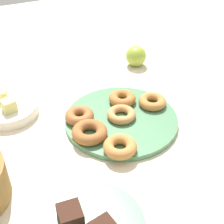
{
  "coord_description": "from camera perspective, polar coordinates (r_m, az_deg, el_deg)",
  "views": [
    {
      "loc": [
        -0.64,
        0.34,
        0.58
      ],
      "look_at": [
        0.0,
        0.03,
        0.05
      ],
      "focal_mm": 50.83,
      "sensor_mm": 36.0,
      "label": 1
    }
  ],
  "objects": [
    {
      "name": "donut_1",
      "position": [
        0.85,
        -4.06,
        -3.62
      ],
      "size": [
        0.14,
        0.14,
        0.03
      ],
      "primitive_type": "torus",
      "rotation": [
        0.0,
        0.0,
        2.4
      ],
      "color": "#995B2D",
      "rests_on": "donut_plate"
    },
    {
      "name": "donut_0",
      "position": [
        0.91,
        1.59,
        -0.52
      ],
      "size": [
        0.11,
        0.11,
        0.02
      ],
      "primitive_type": "torus",
      "rotation": [
        0.0,
        0.0,
        2.09
      ],
      "color": "#C6844C",
      "rests_on": "donut_plate"
    },
    {
      "name": "donut_plate",
      "position": [
        0.92,
        1.67,
        -1.39
      ],
      "size": [
        0.33,
        0.33,
        0.02
      ],
      "primitive_type": "cylinder",
      "color": "#4C7F56",
      "rests_on": "ground_plane"
    },
    {
      "name": "ground_plane",
      "position": [
        0.93,
        1.66,
        -1.77
      ],
      "size": [
        2.4,
        2.4,
        0.0
      ],
      "primitive_type": "plane",
      "color": "beige"
    },
    {
      "name": "fruit_bowl",
      "position": [
        1.0,
        -18.01,
        0.44
      ],
      "size": [
        0.17,
        0.17,
        0.03
      ],
      "primitive_type": "cylinder",
      "color": "silver",
      "rests_on": "ground_plane"
    },
    {
      "name": "melon_chunk_left",
      "position": [
        0.96,
        -18.04,
        1.13
      ],
      "size": [
        0.04,
        0.04,
        0.04
      ],
      "primitive_type": "cube",
      "rotation": [
        0.0,
        0.0,
        0.19
      ],
      "color": "#DBD67A",
      "rests_on": "fruit_bowl"
    },
    {
      "name": "melon_chunk_right",
      "position": [
        1.01,
        -19.41,
        2.72
      ],
      "size": [
        0.04,
        0.04,
        0.04
      ],
      "primitive_type": "cube",
      "rotation": [
        0.0,
        0.0,
        -0.26
      ],
      "color": "#DBD67A",
      "rests_on": "fruit_bowl"
    },
    {
      "name": "donut_2",
      "position": [
        0.97,
        1.86,
        2.46
      ],
      "size": [
        0.1,
        0.1,
        0.03
      ],
      "primitive_type": "torus",
      "rotation": [
        0.0,
        0.0,
        1.78
      ],
      "color": "#AD6B33",
      "rests_on": "donut_plate"
    },
    {
      "name": "donut_5",
      "position": [
        0.91,
        -5.86,
        -0.69
      ],
      "size": [
        0.1,
        0.1,
        0.03
      ],
      "primitive_type": "torus",
      "rotation": [
        0.0,
        0.0,
        4.98
      ],
      "color": "#995B2D",
      "rests_on": "donut_plate"
    },
    {
      "name": "apple",
      "position": [
        1.2,
        4.33,
        10.01
      ],
      "size": [
        0.08,
        0.08,
        0.08
      ],
      "primitive_type": "sphere",
      "color": "#93AD38",
      "rests_on": "ground_plane"
    },
    {
      "name": "donut_4",
      "position": [
        0.97,
        7.28,
        1.89
      ],
      "size": [
        0.09,
        0.09,
        0.03
      ],
      "primitive_type": "torus",
      "rotation": [
        0.0,
        0.0,
        1.48
      ],
      "color": "#BC7A3D",
      "rests_on": "donut_plate"
    },
    {
      "name": "brownie_far",
      "position": [
        0.67,
        -7.54,
        -17.85
      ],
      "size": [
        0.05,
        0.05,
        0.03
      ],
      "primitive_type": "cube",
      "rotation": [
        0.0,
        0.0,
        -0.09
      ],
      "color": "#381E14",
      "rests_on": "cake_plate"
    },
    {
      "name": "donut_3",
      "position": [
        0.81,
        1.44,
        -6.24
      ],
      "size": [
        0.09,
        0.09,
        0.03
      ],
      "primitive_type": "torus",
      "rotation": [
        0.0,
        0.0,
        4.72
      ],
      "color": "#BC7A3D",
      "rests_on": "donut_plate"
    }
  ]
}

